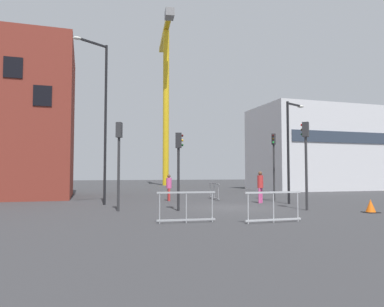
{
  "coord_description": "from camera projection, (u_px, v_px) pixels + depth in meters",
  "views": [
    {
      "loc": [
        -7.23,
        -16.79,
        1.7
      ],
      "look_at": [
        0.0,
        6.86,
        3.1
      ],
      "focal_mm": 33.57,
      "sensor_mm": 36.0,
      "label": 1
    }
  ],
  "objects": [
    {
      "name": "ground",
      "position": [
        232.0,
        208.0,
        18.05
      ],
      "size": [
        160.0,
        160.0,
        0.0
      ],
      "primitive_type": "plane",
      "color": "#333335"
    },
    {
      "name": "brick_building",
      "position": [
        11.0,
        121.0,
        25.85
      ],
      "size": [
        8.54,
        9.02,
        11.03
      ],
      "color": "maroon",
      "rests_on": "ground"
    },
    {
      "name": "office_block",
      "position": [
        316.0,
        149.0,
        38.4
      ],
      "size": [
        12.9,
        7.88,
        8.68
      ],
      "color": "silver",
      "rests_on": "ground"
    },
    {
      "name": "construction_crane",
      "position": [
        166.0,
        80.0,
        53.41
      ],
      "size": [
        3.01,
        15.6,
        24.04
      ],
      "color": "gold",
      "rests_on": "ground"
    },
    {
      "name": "streetlamp_tall",
      "position": [
        102.0,
        110.0,
        19.74
      ],
      "size": [
        1.86,
        1.17,
        8.9
      ],
      "color": "black",
      "rests_on": "ground"
    },
    {
      "name": "streetlamp_short",
      "position": [
        290.0,
        142.0,
        20.54
      ],
      "size": [
        1.52,
        0.74,
        5.83
      ],
      "color": "black",
      "rests_on": "ground"
    },
    {
      "name": "traffic_light_corner",
      "position": [
        119.0,
        151.0,
        16.39
      ],
      "size": [
        0.33,
        0.39,
        4.06
      ],
      "color": "#2D2D30",
      "rests_on": "ground"
    },
    {
      "name": "traffic_light_median",
      "position": [
        274.0,
        156.0,
        22.91
      ],
      "size": [
        0.36,
        0.38,
        4.27
      ],
      "color": "#2D2D30",
      "rests_on": "ground"
    },
    {
      "name": "traffic_light_verge",
      "position": [
        179.0,
        158.0,
        16.56
      ],
      "size": [
        0.39,
        0.31,
        3.59
      ],
      "color": "#232326",
      "rests_on": "ground"
    },
    {
      "name": "traffic_light_crosswalk",
      "position": [
        306.0,
        151.0,
        16.86
      ],
      "size": [
        0.37,
        0.37,
        4.14
      ],
      "color": "#2D2D30",
      "rests_on": "ground"
    },
    {
      "name": "pedestrian_walking",
      "position": [
        260.0,
        184.0,
        20.86
      ],
      "size": [
        0.34,
        0.34,
        1.84
      ],
      "color": "#D14C8C",
      "rests_on": "ground"
    },
    {
      "name": "pedestrian_waiting",
      "position": [
        169.0,
        185.0,
        22.54
      ],
      "size": [
        0.34,
        0.34,
        1.66
      ],
      "color": "red",
      "rests_on": "ground"
    },
    {
      "name": "safety_barrier_left_run",
      "position": [
        186.0,
        206.0,
        12.47
      ],
      "size": [
        2.08,
        0.22,
        1.08
      ],
      "color": "#9EA0A5",
      "rests_on": "ground"
    },
    {
      "name": "safety_barrier_front",
      "position": [
        214.0,
        191.0,
        23.67
      ],
      "size": [
        0.33,
        2.43,
        1.08
      ],
      "color": "gray",
      "rests_on": "ground"
    },
    {
      "name": "safety_barrier_right_run",
      "position": [
        273.0,
        206.0,
        12.5
      ],
      "size": [
        2.18,
        0.09,
        1.08
      ],
      "color": "#B2B5BA",
      "rests_on": "ground"
    },
    {
      "name": "traffic_cone_orange",
      "position": [
        371.0,
        206.0,
        15.69
      ],
      "size": [
        0.58,
        0.58,
        0.59
      ],
      "color": "black",
      "rests_on": "ground"
    }
  ]
}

